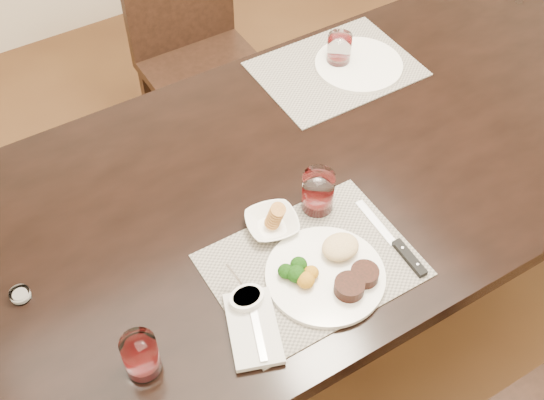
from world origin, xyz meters
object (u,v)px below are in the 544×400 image
dinner_plate (331,271)px  steak_knife (401,249)px  chair_far (196,46)px  wine_glass_near (318,193)px  cracker_bowl (272,223)px  far_plate (359,65)px

dinner_plate → steak_knife: dinner_plate is taller
chair_far → wine_glass_near: (-0.17, -1.04, 0.30)m
cracker_bowl → far_plate: 0.67m
dinner_plate → wine_glass_near: 0.21m
steak_knife → cracker_bowl: cracker_bowl is taller
wine_glass_near → far_plate: (0.41, 0.39, -0.04)m
dinner_plate → chair_far: bearing=73.3°
steak_knife → wine_glass_near: bearing=115.7°
dinner_plate → cracker_bowl: cracker_bowl is taller
cracker_bowl → far_plate: size_ratio=0.56×
wine_glass_near → far_plate: size_ratio=0.41×
chair_far → far_plate: 0.74m
steak_knife → wine_glass_near: size_ratio=2.40×
chair_far → cracker_bowl: (-0.30, -1.04, 0.27)m
chair_far → steak_knife: bearing=-93.7°
wine_glass_near → far_plate: wine_glass_near is taller
steak_knife → chair_far: bearing=88.7°
chair_far → dinner_plate: chair_far is taller
wine_glass_near → cracker_bowl: bearing=180.0°
dinner_plate → far_plate: 0.76m
dinner_plate → cracker_bowl: 0.19m
cracker_bowl → wine_glass_near: wine_glass_near is taller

